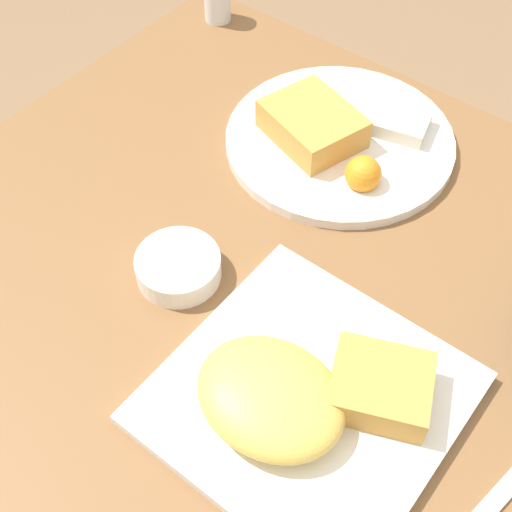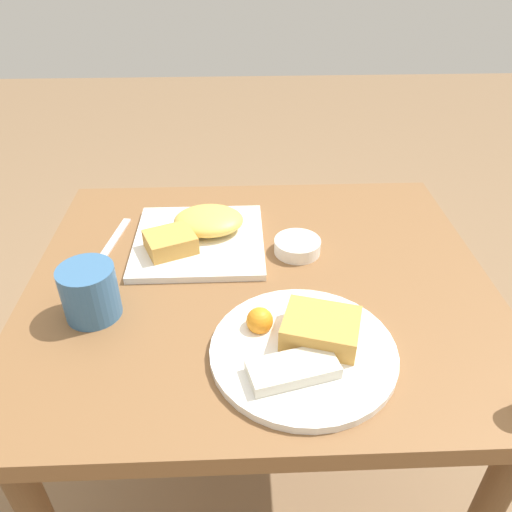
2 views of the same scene
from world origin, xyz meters
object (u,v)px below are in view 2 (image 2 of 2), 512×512
plate_oval_far (304,346)px  coffee_mug (90,292)px  plate_square_near (199,233)px  sauce_ramekin (297,246)px  butter_knife (114,240)px

plate_oval_far → coffee_mug: 0.37m
plate_square_near → coffee_mug: 0.28m
sauce_ramekin → plate_square_near: bearing=-12.9°
plate_square_near → coffee_mug: coffee_mug is taller
sauce_ramekin → coffee_mug: size_ratio=0.98×
coffee_mug → butter_knife: bearing=-87.1°
butter_knife → plate_oval_far: bearing=56.6°
plate_square_near → butter_knife: (0.18, -0.01, -0.02)m
plate_square_near → plate_oval_far: (-0.18, 0.33, -0.01)m
butter_knife → coffee_mug: coffee_mug is taller
plate_square_near → plate_oval_far: size_ratio=0.91×
sauce_ramekin → butter_knife: sauce_ramekin is taller
plate_oval_far → butter_knife: (0.36, -0.34, -0.01)m
plate_square_near → sauce_ramekin: (-0.20, 0.05, -0.01)m
plate_square_near → butter_knife: plate_square_near is taller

